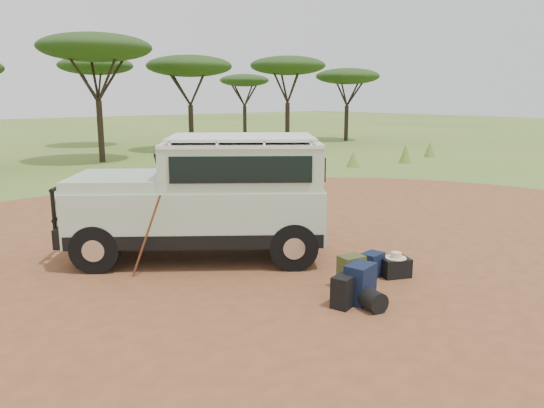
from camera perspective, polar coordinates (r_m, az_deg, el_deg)
ground at (r=9.70m, az=0.12°, el=-7.52°), size 140.00×140.00×0.00m
dirt_clearing at (r=9.70m, az=0.12°, el=-7.49°), size 23.00×23.00×0.01m
grass_fringe at (r=17.05m, az=-18.45°, el=1.68°), size 36.60×1.60×0.90m
acacia_treeline at (r=27.72m, az=-26.43°, el=13.99°), size 46.70×13.20×6.26m
safari_vehicle at (r=10.46m, az=-7.00°, el=0.45°), size 5.10×4.52×2.42m
walking_staff at (r=9.53m, az=-13.38°, el=-3.45°), size 0.44×0.48×1.51m
backpack_black at (r=8.24m, az=7.69°, el=-9.34°), size 0.42×0.36×0.50m
backpack_navy at (r=8.44m, az=9.45°, el=-8.42°), size 0.54×0.44×0.62m
backpack_olive at (r=9.02m, az=8.51°, el=-7.26°), size 0.45×0.35×0.56m
duffel_navy at (r=9.66m, az=10.72°, el=-6.44°), size 0.42×0.34×0.44m
hard_case at (r=9.74m, az=13.14°, el=-6.67°), size 0.59×0.51×0.35m
stuff_sack at (r=8.21m, az=10.85°, el=-10.18°), size 0.39×0.39×0.33m
safari_hat at (r=9.68m, az=13.20°, el=-5.47°), size 0.37×0.37×0.11m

